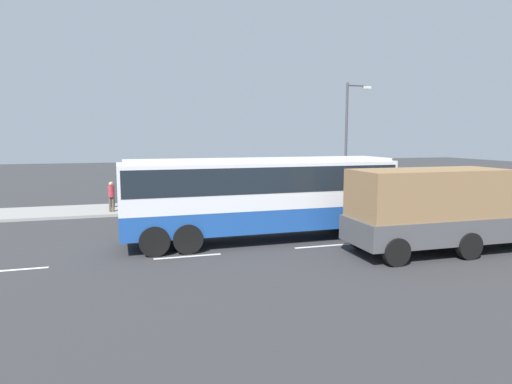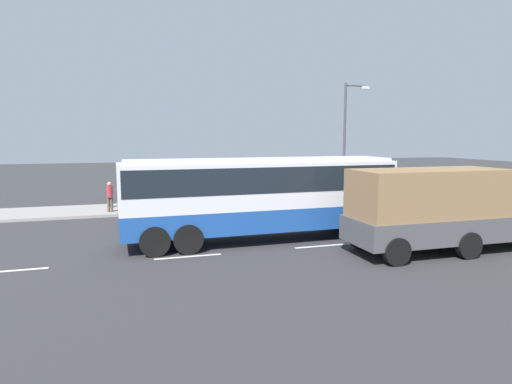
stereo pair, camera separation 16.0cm
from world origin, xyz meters
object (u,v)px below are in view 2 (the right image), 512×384
object	(u,v)px
street_lamp	(347,135)
pedestrian_at_crossing	(110,193)
pedestrian_near_curb	(110,195)
coach_bus	(261,190)
cargo_truck	(449,207)
car_white_minivan	(431,212)

from	to	relation	value
street_lamp	pedestrian_at_crossing	bearing A→B (deg)	172.36
pedestrian_near_curb	coach_bus	bearing A→B (deg)	-135.18
coach_bus	street_lamp	bearing A→B (deg)	43.21
cargo_truck	street_lamp	size ratio (longest dim) A/B	1.08
pedestrian_at_crossing	coach_bus	bearing A→B (deg)	49.06
cargo_truck	car_white_minivan	bearing A→B (deg)	60.14
coach_bus	pedestrian_near_curb	world-z (taller)	coach_bus
car_white_minivan	pedestrian_at_crossing	xyz separation A→B (m)	(-14.23, 10.15, 0.21)
pedestrian_near_curb	pedestrian_at_crossing	size ratio (longest dim) A/B	1.10
coach_bus	pedestrian_near_curb	distance (m)	10.31
coach_bus	cargo_truck	xyz separation A→B (m)	(6.18, -3.65, -0.42)
cargo_truck	pedestrian_near_curb	world-z (taller)	cargo_truck
coach_bus	cargo_truck	distance (m)	7.19
pedestrian_near_curb	cargo_truck	bearing A→B (deg)	-125.62
coach_bus	cargo_truck	world-z (taller)	coach_bus
car_white_minivan	pedestrian_at_crossing	distance (m)	17.48
car_white_minivan	pedestrian_at_crossing	world-z (taller)	pedestrian_at_crossing
cargo_truck	car_white_minivan	size ratio (longest dim) A/B	1.85
coach_bus	car_white_minivan	distance (m)	8.28
cargo_truck	street_lamp	xyz separation A→B (m)	(2.08, 11.64, 2.70)
pedestrian_at_crossing	street_lamp	distance (m)	14.84
cargo_truck	car_white_minivan	distance (m)	4.04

